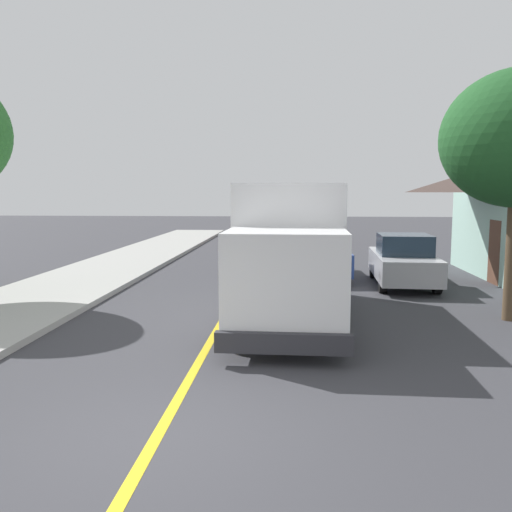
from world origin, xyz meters
TOP-DOWN VIEW (x-y plane):
  - ground_plane at (0.00, 0.00)m, footprint 120.00×120.00m
  - centre_line_yellow at (0.00, 10.00)m, footprint 0.16×56.00m
  - box_truck at (1.59, 6.65)m, footprint 2.54×7.23m
  - parked_car_near at (2.57, 12.92)m, footprint 2.01×4.48m
  - parked_car_mid at (1.91, 19.68)m, footprint 1.86×4.42m
  - parked_car_far at (2.08, 26.01)m, footprint 1.92×4.45m
  - parked_car_furthest at (1.90, 32.94)m, footprint 1.96×4.46m
  - parked_van_across at (5.20, 11.28)m, footprint 1.99×4.48m

SIDE VIEW (x-z plane):
  - ground_plane at x=0.00m, z-range 0.00..0.00m
  - centre_line_yellow at x=0.00m, z-range 0.00..0.01m
  - parked_car_near at x=2.57m, z-range -0.04..1.63m
  - parked_car_mid at x=1.91m, z-range -0.04..1.63m
  - parked_car_far at x=2.08m, z-range -0.04..1.63m
  - parked_car_furthest at x=1.90m, z-range -0.04..1.63m
  - parked_van_across at x=5.20m, z-range -0.04..1.63m
  - box_truck at x=1.59m, z-range 0.17..3.37m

